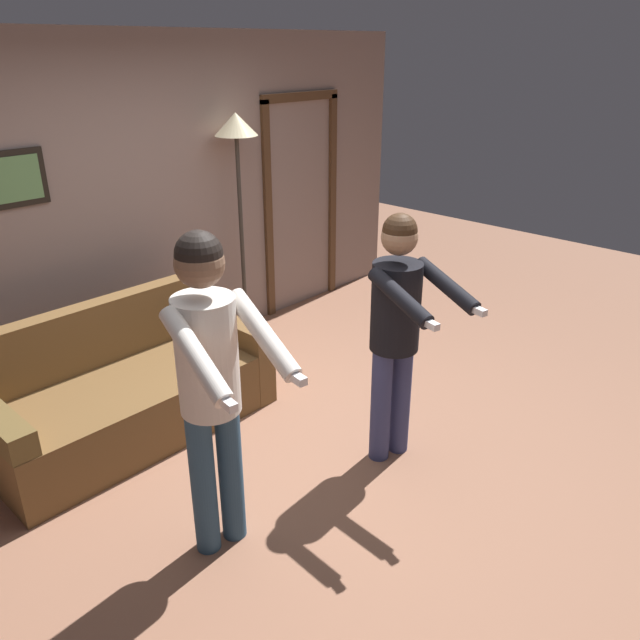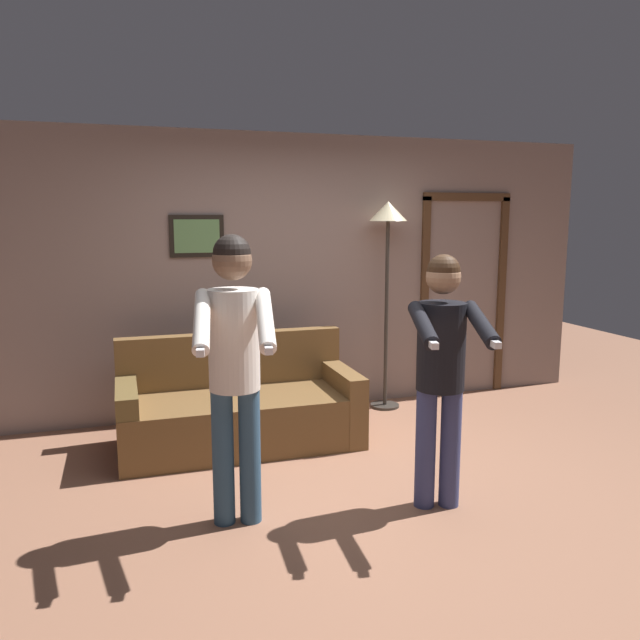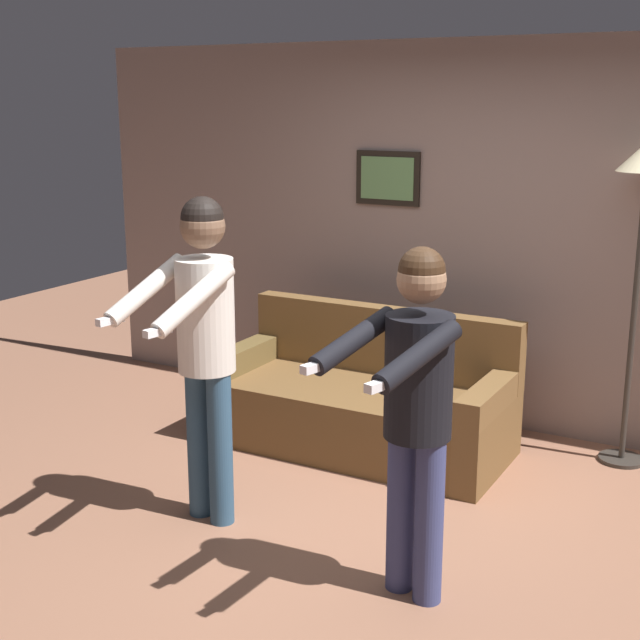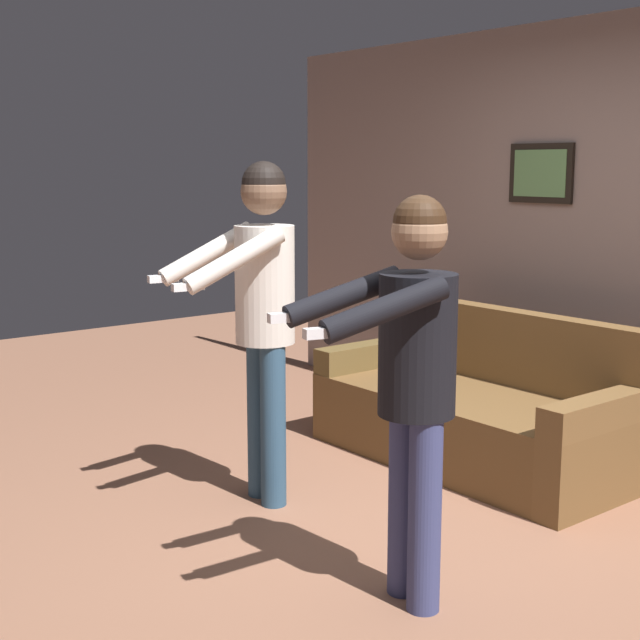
# 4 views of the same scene
# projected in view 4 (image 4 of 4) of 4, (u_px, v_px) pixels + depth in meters

# --- Properties ---
(ground_plane) EXTENTS (12.00, 12.00, 0.00)m
(ground_plane) POSITION_uv_depth(u_px,v_px,m) (396.00, 544.00, 4.10)
(ground_plane) COLOR #8F5F48
(couch) EXTENTS (1.90, 0.86, 0.87)m
(couch) POSITION_uv_depth(u_px,v_px,m) (476.00, 415.00, 5.22)
(couch) COLOR brown
(couch) RESTS_ON ground_plane
(person_standing_left) EXTENTS (0.51, 0.72, 1.74)m
(person_standing_left) POSITION_uv_depth(u_px,v_px,m) (261.00, 299.00, 4.46)
(person_standing_left) COLOR #2E4E6A
(person_standing_left) RESTS_ON ground_plane
(person_standing_right) EXTENTS (0.54, 0.72, 1.62)m
(person_standing_right) POSITION_uv_depth(u_px,v_px,m) (413.00, 365.00, 3.40)
(person_standing_right) COLOR #394070
(person_standing_right) RESTS_ON ground_plane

